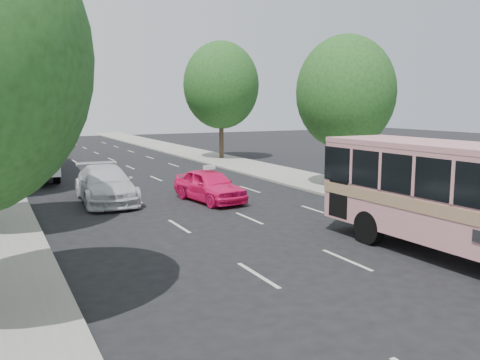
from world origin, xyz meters
TOP-DOWN VIEW (x-y plane):
  - ground at (0.00, 0.00)m, footprint 120.00×120.00m
  - sidewalk_right at (8.50, 20.00)m, footprint 4.00×90.00m
  - tree_right_near at (8.78, 7.94)m, footprint 5.10×5.10m
  - tree_right_far at (9.08, 23.94)m, footprint 6.00×6.00m
  - pink_taxi at (1.00, 7.90)m, footprint 2.33×4.55m
  - white_pickup at (-3.28, 9.89)m, footprint 2.57×5.74m
  - tour_coach_front at (-5.52, 21.62)m, footprint 3.99×13.98m
  - tour_coach_rear at (-6.30, 37.96)m, footprint 3.85×13.77m
  - taxi_roof_sign at (1.00, 7.90)m, footprint 0.57×0.25m

SIDE VIEW (x-z plane):
  - ground at x=0.00m, z-range 0.00..0.00m
  - sidewalk_right at x=8.50m, z-range 0.00..0.12m
  - pink_taxi at x=1.00m, z-range 0.00..1.48m
  - white_pickup at x=-3.28m, z-range 0.00..1.63m
  - taxi_roof_sign at x=1.00m, z-range 1.48..1.66m
  - tour_coach_rear at x=-6.30m, z-range 0.41..4.49m
  - tour_coach_front at x=-5.52m, z-range 0.42..4.55m
  - tree_right_near at x=8.78m, z-range 1.23..9.18m
  - tree_right_far at x=9.08m, z-range 1.45..10.80m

